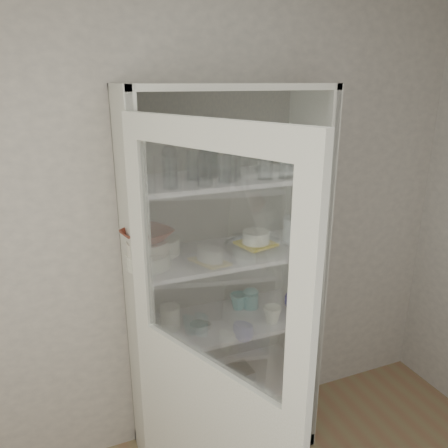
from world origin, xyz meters
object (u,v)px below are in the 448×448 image
object	(u,v)px
glass_platter	(256,246)
teal_jar	(251,299)
plate_stack_back	(162,246)
mug_white	(272,315)
pantry_cabinet	(220,301)
measuring_cups	(198,327)
cream_bowl	(148,247)
plate_stack_front	(149,260)
mug_blue	(294,302)
goblet_1	(205,160)
terracotta_bowl	(147,235)
goblet_0	(169,159)
tin_box	(234,375)
white_ramekin	(256,237)
cream_dish	(180,391)
grey_bowl_stack	(295,230)
cupboard_door	(210,409)
goblet_3	(261,154)
mug_teal	(239,301)
goblet_2	(231,156)
white_canister	(170,317)
yellow_trivet	(256,244)

from	to	relation	value
glass_platter	teal_jar	world-z (taller)	glass_platter
plate_stack_back	mug_white	world-z (taller)	plate_stack_back
pantry_cabinet	measuring_cups	distance (m)	0.22
cream_bowl	measuring_cups	size ratio (longest dim) A/B	2.13
plate_stack_front	mug_blue	xyz separation A→B (m)	(0.82, -0.01, -0.39)
goblet_1	cream_bowl	size ratio (longest dim) A/B	0.76
terracotta_bowl	goblet_0	bearing A→B (deg)	44.05
tin_box	pantry_cabinet	bearing A→B (deg)	121.27
plate_stack_front	white_ramekin	bearing A→B (deg)	2.51
terracotta_bowl	glass_platter	size ratio (longest dim) A/B	0.67
goblet_1	cream_dish	bearing A→B (deg)	-150.63
grey_bowl_stack	teal_jar	size ratio (longest dim) A/B	1.36
cupboard_door	cream_dish	distance (m)	0.71
goblet_3	tin_box	xyz separation A→B (m)	(-0.18, -0.10, -1.25)
plate_stack_back	cream_dish	xyz separation A→B (m)	(0.03, -0.13, -0.81)
mug_white	pantry_cabinet	bearing A→B (deg)	144.54
plate_stack_back	tin_box	distance (m)	0.90
pantry_cabinet	terracotta_bowl	world-z (taller)	pantry_cabinet
glass_platter	plate_stack_front	bearing A→B (deg)	-177.49
mug_teal	cream_bowl	bearing A→B (deg)	178.53
pantry_cabinet	mug_blue	distance (m)	0.43
pantry_cabinet	goblet_2	world-z (taller)	pantry_cabinet
pantry_cabinet	grey_bowl_stack	distance (m)	0.57
grey_bowl_stack	mug_teal	bearing A→B (deg)	162.62
goblet_1	white_canister	xyz separation A→B (m)	(-0.23, -0.06, -0.81)
mug_blue	mug_teal	distance (m)	0.32
goblet_1	teal_jar	bearing A→B (deg)	-3.87
glass_platter	teal_jar	xyz separation A→B (m)	(0.02, 0.08, -0.36)
goblet_2	plate_stack_front	xyz separation A→B (m)	(-0.48, -0.13, -0.45)
terracotta_bowl	yellow_trivet	distance (m)	0.60
mug_blue	goblet_3	bearing A→B (deg)	145.09
goblet_2	cream_bowl	distance (m)	0.63
glass_platter	mug_white	size ratio (longest dim) A/B	3.43
teal_jar	cream_dish	xyz separation A→B (m)	(-0.47, -0.10, -0.42)
glass_platter	yellow_trivet	world-z (taller)	yellow_trivet
plate_stack_back	cream_dish	world-z (taller)	plate_stack_back
pantry_cabinet	white_ramekin	size ratio (longest dim) A/B	14.53
plate_stack_back	mug_white	bearing A→B (deg)	-22.57
goblet_3	cream_bowl	size ratio (longest dim) A/B	0.82
goblet_0	mug_white	distance (m)	0.99
mug_blue	cream_dish	world-z (taller)	mug_blue
pantry_cabinet	teal_jar	bearing A→B (deg)	-2.06
plate_stack_front	terracotta_bowl	distance (m)	0.12
yellow_trivet	mug_teal	bearing A→B (deg)	120.40
goblet_0	yellow_trivet	world-z (taller)	goblet_0
white_ramekin	teal_jar	xyz separation A→B (m)	(0.02, 0.08, -0.41)
cupboard_door	measuring_cups	distance (m)	0.60
plate_stack_back	glass_platter	xyz separation A→B (m)	(0.48, -0.11, -0.03)
goblet_0	pantry_cabinet	bearing A→B (deg)	-11.17
goblet_2	teal_jar	world-z (taller)	goblet_2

